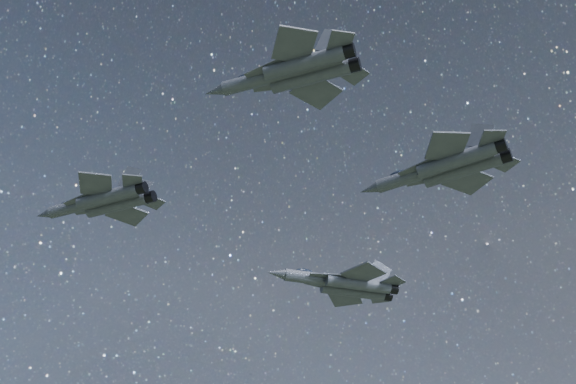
# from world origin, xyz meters

# --- Properties ---
(jet_lead) EXTENTS (17.71, 12.01, 4.46)m
(jet_lead) POSITION_xyz_m (-22.70, -0.05, 158.29)
(jet_lead) COLOR #363944
(jet_left) EXTENTS (20.02, 13.27, 5.10)m
(jet_left) POSITION_xyz_m (6.25, 22.01, 156.82)
(jet_left) COLOR #363944
(jet_right) EXTENTS (17.08, 11.63, 4.29)m
(jet_right) POSITION_xyz_m (2.95, -18.81, 158.84)
(jet_right) COLOR #363944
(jet_slot) EXTENTS (18.13, 11.93, 4.65)m
(jet_slot) POSITION_xyz_m (18.64, -4.35, 156.89)
(jet_slot) COLOR #363944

